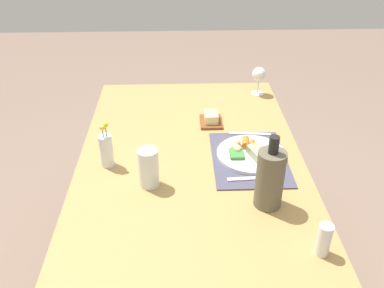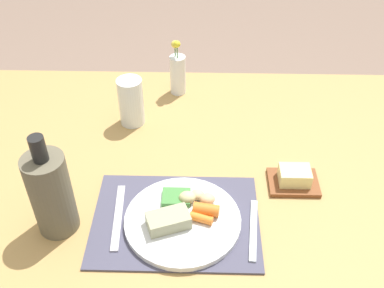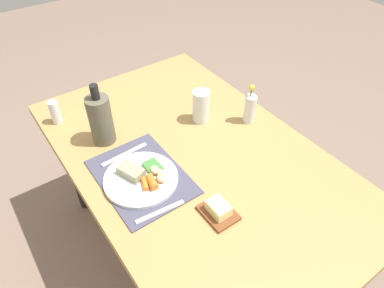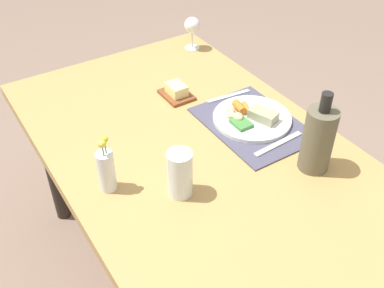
{
  "view_description": "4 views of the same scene",
  "coord_description": "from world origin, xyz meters",
  "px_view_note": "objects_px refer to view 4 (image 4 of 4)",
  "views": [
    {
      "loc": [
        -1.43,
        0.05,
        1.68
      ],
      "look_at": [
        -0.06,
        -0.0,
        0.82
      ],
      "focal_mm": 39.89,
      "sensor_mm": 36.0,
      "label": 1
    },
    {
      "loc": [
        0.04,
        -0.96,
        1.57
      ],
      "look_at": [
        0.02,
        -0.0,
        0.76
      ],
      "focal_mm": 42.6,
      "sensor_mm": 36.0,
      "label": 2
    },
    {
      "loc": [
        0.83,
        -0.6,
        1.71
      ],
      "look_at": [
        0.03,
        -0.03,
        0.81
      ],
      "focal_mm": 32.95,
      "sensor_mm": 36.0,
      "label": 3
    },
    {
      "loc": [
        -1.01,
        0.65,
        1.68
      ],
      "look_at": [
        -0.04,
        0.03,
        0.75
      ],
      "focal_mm": 43.17,
      "sensor_mm": 36.0,
      "label": 4
    }
  ],
  "objects_px": {
    "dining_table": "(194,163)",
    "dinner_plate": "(251,117)",
    "fork": "(278,144)",
    "flower_vase": "(106,169)",
    "cooler_bottle": "(318,139)",
    "knife": "(229,96)",
    "water_tumbler": "(180,176)",
    "wine_glass": "(192,26)",
    "butter_dish": "(177,92)"
  },
  "relations": [
    {
      "from": "dinner_plate",
      "to": "water_tumbler",
      "type": "distance_m",
      "value": 0.44
    },
    {
      "from": "dinner_plate",
      "to": "butter_dish",
      "type": "xyz_separation_m",
      "value": [
        0.28,
        0.14,
        0.0
      ]
    },
    {
      "from": "knife",
      "to": "wine_glass",
      "type": "height_order",
      "value": "wine_glass"
    },
    {
      "from": "flower_vase",
      "to": "butter_dish",
      "type": "bearing_deg",
      "value": -53.07
    },
    {
      "from": "dinner_plate",
      "to": "cooler_bottle",
      "type": "relative_size",
      "value": 1.03
    },
    {
      "from": "fork",
      "to": "cooler_bottle",
      "type": "xyz_separation_m",
      "value": [
        -0.14,
        -0.02,
        0.1
      ]
    },
    {
      "from": "dining_table",
      "to": "fork",
      "type": "relative_size",
      "value": 7.13
    },
    {
      "from": "knife",
      "to": "flower_vase",
      "type": "distance_m",
      "value": 0.63
    },
    {
      "from": "fork",
      "to": "butter_dish",
      "type": "distance_m",
      "value": 0.46
    },
    {
      "from": "dining_table",
      "to": "flower_vase",
      "type": "distance_m",
      "value": 0.37
    },
    {
      "from": "dining_table",
      "to": "dinner_plate",
      "type": "xyz_separation_m",
      "value": [
        0.0,
        -0.24,
        0.1
      ]
    },
    {
      "from": "dinner_plate",
      "to": "fork",
      "type": "distance_m",
      "value": 0.16
    },
    {
      "from": "dining_table",
      "to": "water_tumbler",
      "type": "bearing_deg",
      "value": 137.07
    },
    {
      "from": "fork",
      "to": "flower_vase",
      "type": "height_order",
      "value": "flower_vase"
    },
    {
      "from": "dining_table",
      "to": "dinner_plate",
      "type": "bearing_deg",
      "value": -89.49
    },
    {
      "from": "flower_vase",
      "to": "water_tumbler",
      "type": "bearing_deg",
      "value": -127.71
    },
    {
      "from": "flower_vase",
      "to": "dining_table",
      "type": "bearing_deg",
      "value": -83.3
    },
    {
      "from": "dining_table",
      "to": "knife",
      "type": "xyz_separation_m",
      "value": [
        0.17,
        -0.26,
        0.09
      ]
    },
    {
      "from": "fork",
      "to": "wine_glass",
      "type": "height_order",
      "value": "wine_glass"
    },
    {
      "from": "dining_table",
      "to": "knife",
      "type": "bearing_deg",
      "value": -57.55
    },
    {
      "from": "cooler_bottle",
      "to": "dining_table",
      "type": "bearing_deg",
      "value": 40.81
    },
    {
      "from": "dinner_plate",
      "to": "flower_vase",
      "type": "distance_m",
      "value": 0.57
    },
    {
      "from": "butter_dish",
      "to": "wine_glass",
      "type": "bearing_deg",
      "value": -40.99
    },
    {
      "from": "dining_table",
      "to": "knife",
      "type": "relative_size",
      "value": 8.0
    },
    {
      "from": "fork",
      "to": "knife",
      "type": "distance_m",
      "value": 0.33
    },
    {
      "from": "dining_table",
      "to": "dinner_plate",
      "type": "height_order",
      "value": "dinner_plate"
    },
    {
      "from": "cooler_bottle",
      "to": "flower_vase",
      "type": "distance_m",
      "value": 0.64
    },
    {
      "from": "cooler_bottle",
      "to": "flower_vase",
      "type": "bearing_deg",
      "value": 66.26
    },
    {
      "from": "dinner_plate",
      "to": "flower_vase",
      "type": "height_order",
      "value": "flower_vase"
    },
    {
      "from": "fork",
      "to": "butter_dish",
      "type": "xyz_separation_m",
      "value": [
        0.44,
        0.13,
        0.01
      ]
    },
    {
      "from": "butter_dish",
      "to": "water_tumbler",
      "type": "height_order",
      "value": "water_tumbler"
    },
    {
      "from": "fork",
      "to": "dining_table",
      "type": "bearing_deg",
      "value": 52.5
    },
    {
      "from": "knife",
      "to": "cooler_bottle",
      "type": "distance_m",
      "value": 0.47
    },
    {
      "from": "wine_glass",
      "to": "cooler_bottle",
      "type": "bearing_deg",
      "value": 172.71
    },
    {
      "from": "fork",
      "to": "cooler_bottle",
      "type": "bearing_deg",
      "value": -174.08
    },
    {
      "from": "dinner_plate",
      "to": "fork",
      "type": "xyz_separation_m",
      "value": [
        -0.16,
        0.01,
        -0.01
      ]
    },
    {
      "from": "dining_table",
      "to": "knife",
      "type": "height_order",
      "value": "knife"
    },
    {
      "from": "cooler_bottle",
      "to": "water_tumbler",
      "type": "relative_size",
      "value": 1.82
    },
    {
      "from": "knife",
      "to": "water_tumbler",
      "type": "bearing_deg",
      "value": 134.47
    },
    {
      "from": "fork",
      "to": "wine_glass",
      "type": "xyz_separation_m",
      "value": [
        0.75,
        -0.14,
        0.1
      ]
    },
    {
      "from": "fork",
      "to": "wine_glass",
      "type": "distance_m",
      "value": 0.77
    },
    {
      "from": "dining_table",
      "to": "dinner_plate",
      "type": "relative_size",
      "value": 5.23
    },
    {
      "from": "dinner_plate",
      "to": "knife",
      "type": "distance_m",
      "value": 0.17
    },
    {
      "from": "fork",
      "to": "knife",
      "type": "height_order",
      "value": "same"
    },
    {
      "from": "fork",
      "to": "butter_dish",
      "type": "relative_size",
      "value": 1.57
    },
    {
      "from": "dining_table",
      "to": "wine_glass",
      "type": "height_order",
      "value": "wine_glass"
    },
    {
      "from": "fork",
      "to": "wine_glass",
      "type": "relative_size",
      "value": 1.4
    },
    {
      "from": "dinner_plate",
      "to": "fork",
      "type": "relative_size",
      "value": 1.36
    },
    {
      "from": "knife",
      "to": "cooler_bottle",
      "type": "bearing_deg",
      "value": -175.35
    },
    {
      "from": "knife",
      "to": "butter_dish",
      "type": "bearing_deg",
      "value": 59.82
    }
  ]
}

